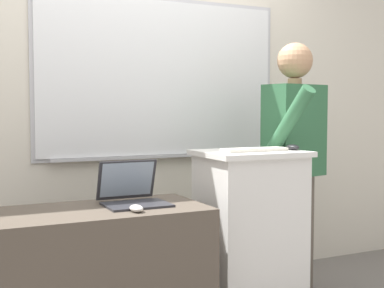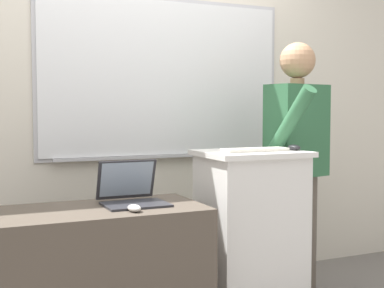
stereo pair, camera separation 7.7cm
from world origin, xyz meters
TOP-DOWN VIEW (x-y plane):
  - back_wall at (0.01, 1.27)m, footprint 6.40×0.17m
  - lectern_podium at (0.43, 0.45)m, footprint 0.59×0.48m
  - side_desk at (-0.49, 0.36)m, footprint 1.04×0.55m
  - person_presenter at (0.88, 0.63)m, footprint 0.55×0.57m
  - laptop at (-0.31, 0.43)m, footprint 0.32×0.32m
  - wireless_keyboard at (0.42, 0.39)m, footprint 0.39×0.11m
  - computer_mouse_by_laptop at (-0.36, 0.20)m, footprint 0.06×0.10m
  - computer_mouse_by_keyboard at (0.68, 0.38)m, footprint 0.06×0.10m

SIDE VIEW (x-z plane):
  - side_desk at x=-0.49m, z-range 0.00..0.73m
  - lectern_podium at x=0.43m, z-range 0.00..0.98m
  - computer_mouse_by_laptop at x=-0.36m, z-range 0.73..0.76m
  - laptop at x=-0.31m, z-range 0.68..0.90m
  - person_presenter at x=0.88m, z-range 0.13..1.77m
  - wireless_keyboard at x=0.42m, z-range 0.97..0.99m
  - computer_mouse_by_keyboard at x=0.68m, z-range 0.97..1.01m
  - back_wall at x=0.01m, z-range 0.00..2.87m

